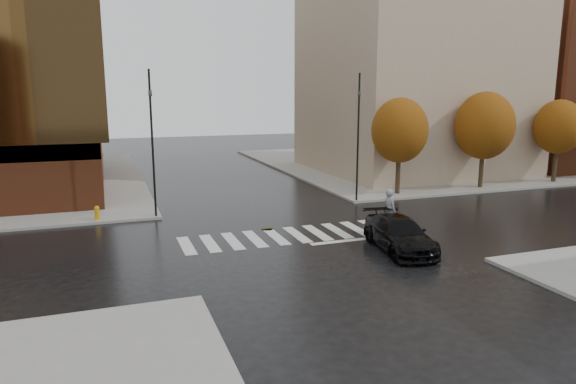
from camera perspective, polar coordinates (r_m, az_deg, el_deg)
name	(u,v)px	position (r m, az deg, el deg)	size (l,w,h in m)	color
ground	(301,237)	(25.29, 1.42, -5.05)	(120.00, 120.00, 0.00)	black
sidewalk_ne	(420,162)	(53.30, 14.43, 3.25)	(30.00, 30.00, 0.15)	gray
crosswalk	(297,235)	(25.74, 1.01, -4.75)	(12.00, 3.00, 0.01)	silver
building_ne_tan	(412,67)	(47.35, 13.63, 13.36)	(16.00, 16.00, 18.00)	tan
building_ne_brick	(559,90)	(56.93, 27.91, 9.95)	(14.00, 14.00, 14.00)	brown
building_nw_far	(23,60)	(60.15, -27.38, 12.87)	(14.00, 12.00, 20.00)	tan
tree_ne_a	(400,131)	(35.54, 12.31, 6.69)	(3.80, 3.80, 6.50)	black
tree_ne_b	(484,126)	(39.68, 20.99, 6.88)	(4.20, 4.20, 6.89)	black
tree_ne_c	(559,127)	(44.56, 27.86, 6.41)	(3.60, 3.60, 6.31)	black
sedan	(399,234)	(23.70, 12.26, -4.58)	(2.05, 5.05, 1.46)	black
cyclist	(390,219)	(26.12, 11.31, -2.96)	(2.11, 0.97, 2.31)	maroon
traffic_light_nw	(152,132)	(29.13, -14.89, 6.43)	(0.24, 0.22, 8.08)	black
traffic_light_ne	(358,128)	(32.72, 7.81, 7.09)	(0.19, 0.22, 8.01)	black
fire_hydrant	(97,212)	(29.85, -20.46, -2.10)	(0.28, 0.28, 0.78)	#CA900B
manhole	(267,229)	(26.75, -2.35, -4.14)	(0.63, 0.63, 0.01)	#423717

